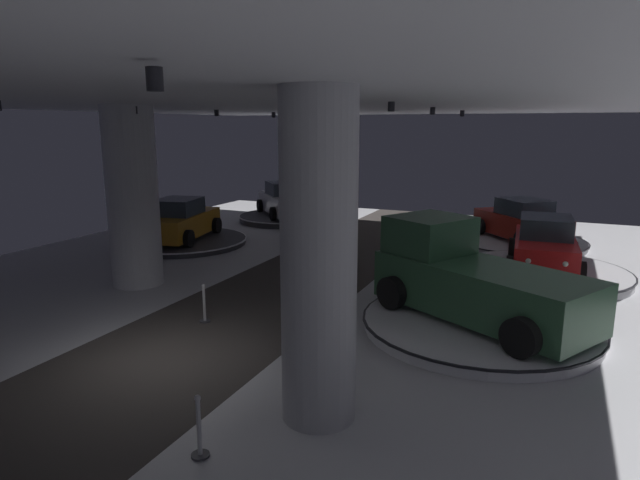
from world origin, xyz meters
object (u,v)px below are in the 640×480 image
display_car_far_left (180,221)px  display_platform_deep_right (519,242)px  column_right (319,261)px  display_platform_deep_left (285,218)px  visitor_walking_near (351,250)px  display_platform_mid_right (479,324)px  display_car_far_right (545,246)px  column_left (133,197)px  display_platform_far_left (182,241)px  display_car_deep_right (521,221)px  display_car_deep_left (285,200)px  pickup_truck_mid_right (471,279)px  display_platform_far_right (542,273)px

display_car_far_left → display_platform_deep_right: (12.97, 5.58, -0.87)m
column_right → display_platform_deep_left: size_ratio=1.15×
column_right → display_platform_deep_right: column_right is taller
visitor_walking_near → display_platform_mid_right: bearing=-35.1°
display_platform_mid_right → display_car_far_right: bearing=77.6°
column_left → display_car_far_right: column_left is taller
display_platform_far_left → display_car_deep_right: 14.15m
display_platform_deep_left → visitor_walking_near: size_ratio=3.02×
column_left → display_car_deep_left: column_left is taller
display_platform_far_left → display_car_deep_left: 6.97m
display_platform_far_left → display_platform_mid_right: bearing=-21.1°
pickup_truck_mid_right → display_platform_deep_left: pickup_truck_mid_right is taller
column_left → display_platform_deep_right: (10.55, 10.78, -2.61)m
column_left → visitor_walking_near: bearing=31.0°
pickup_truck_mid_right → display_platform_deep_left: bearing=134.1°
pickup_truck_mid_right → display_platform_far_left: 13.45m
display_car_far_right → display_platform_far_left: bearing=-177.4°
display_car_deep_left → visitor_walking_near: display_car_deep_left is taller
display_car_deep_right → display_platform_mid_right: bearing=-91.0°
column_left → display_platform_deep_left: size_ratio=1.15×
display_car_far_right → display_platform_deep_right: bearing=102.2°
display_platform_far_right → display_car_deep_left: (-12.71, 6.18, 0.90)m
display_car_far_left → display_car_deep_left: display_car_deep_left is taller
pickup_truck_mid_right → display_car_deep_left: pickup_truck_mid_right is taller
display_car_far_right → display_platform_far_left: (-14.03, -0.64, -0.94)m
display_car_far_right → display_platform_deep_right: display_car_far_right is taller
column_left → display_car_deep_left: (-1.09, 12.01, -1.67)m
pickup_truck_mid_right → display_car_deep_right: pickup_truck_mid_right is taller
pickup_truck_mid_right → visitor_walking_near: 5.28m
display_car_far_right → display_platform_mid_right: 5.78m
display_car_deep_left → visitor_walking_near: (6.90, -8.51, -0.17)m
display_platform_far_left → display_platform_deep_left: 6.89m
column_left → display_car_deep_left: bearing=95.2°
display_platform_far_right → display_car_far_left: bearing=-177.4°
display_platform_far_left → display_platform_deep_left: size_ratio=1.13×
column_right → display_car_far_left: (-10.83, 10.09, -1.75)m
display_platform_far_right → display_car_deep_left: bearing=154.1°
display_platform_deep_left → column_right: bearing=-60.7°
column_right → pickup_truck_mid_right: size_ratio=0.97×
display_platform_far_right → display_car_far_right: (-0.00, 0.03, 0.90)m
display_car_far_left → display_car_deep_right: 14.13m
display_platform_far_left → display_car_far_left: bearing=-77.4°
display_platform_deep_right → display_platform_deep_left: bearing=174.1°
column_left → display_platform_mid_right: size_ratio=0.97×
display_platform_far_right → display_platform_mid_right: display_platform_far_right is taller
display_platform_deep_left → display_platform_deep_right: bearing=-5.9°
display_car_deep_right → visitor_walking_near: bearing=-123.3°
display_car_deep_left → display_car_deep_right: bearing=-6.1°
display_car_far_left → display_platform_deep_left: size_ratio=0.94×
display_platform_mid_right → visitor_walking_near: size_ratio=3.57×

